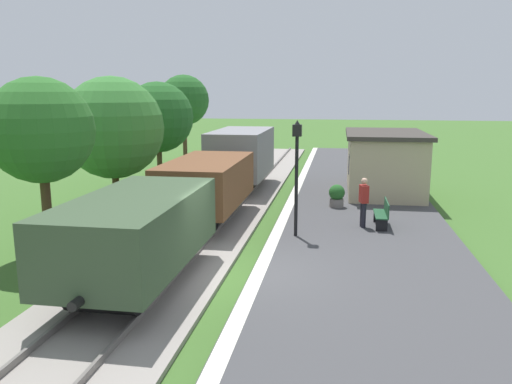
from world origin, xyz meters
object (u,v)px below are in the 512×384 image
lamp_post_near (297,157)px  tree_trackside_mid (40,131)px  tree_field_distant (184,100)px  bench_down_platform (367,167)px  freight_train (211,181)px  person_waiting (364,200)px  tree_field_left (158,117)px  potted_planter (337,195)px  station_hut (384,162)px  tree_trackside_far (113,128)px  bench_near_hut (383,213)px

lamp_post_near → tree_trackside_mid: size_ratio=0.71×
lamp_post_near → tree_field_distant: (-8.80, 16.55, 1.47)m
bench_down_platform → tree_trackside_mid: bearing=-123.5°
freight_train → person_waiting: (5.62, -1.11, -0.32)m
tree_field_left → tree_field_distant: tree_field_distant is taller
person_waiting → tree_trackside_mid: 10.38m
freight_train → tree_field_left: bearing=122.5°
potted_planter → tree_field_left: (-9.48, 5.65, 2.76)m
bench_down_platform → person_waiting: bearing=-93.4°
station_hut → tree_trackside_far: bearing=-157.4°
person_waiting → tree_field_left: 13.70m
person_waiting → potted_planter: person_waiting is taller
potted_planter → tree_trackside_far: size_ratio=0.17×
person_waiting → tree_trackside_far: (-9.80, 1.87, 2.22)m
bench_down_platform → tree_field_left: tree_field_left is taller
potted_planter → tree_field_left: size_ratio=0.17×
bench_near_hut → bench_down_platform: 10.98m
tree_trackside_mid → tree_field_left: 12.58m
station_hut → lamp_post_near: 8.65m
lamp_post_near → tree_trackside_far: size_ratio=0.68×
station_hut → tree_trackside_far: tree_trackside_far is taller
person_waiting → potted_planter: (-0.91, 2.98, -0.46)m
bench_near_hut → tree_field_distant: size_ratio=0.25×
freight_train → bench_down_platform: 11.85m
potted_planter → bench_near_hut: bearing=-60.8°
lamp_post_near → tree_trackside_far: bearing=156.5°
freight_train → tree_field_distant: tree_field_distant is taller
freight_train → tree_field_distant: size_ratio=3.27×
tree_field_left → tree_trackside_mid: bearing=-84.9°
station_hut → person_waiting: bearing=-100.4°
tree_trackside_far → tree_field_left: size_ratio=1.01×
person_waiting → bench_down_platform: bearing=-108.7°
tree_trackside_far → tree_field_left: (-0.60, 6.75, 0.09)m
person_waiting → bench_near_hut: bearing=177.8°
tree_trackside_mid → tree_field_distant: tree_field_distant is taller
potted_planter → lamp_post_near: 5.05m
freight_train → tree_trackside_far: tree_trackside_far is taller
station_hut → bench_near_hut: station_hut is taller
bench_down_platform → tree_trackside_mid: tree_trackside_mid is taller
bench_near_hut → tree_field_left: size_ratio=0.28×
potted_planter → lamp_post_near: lamp_post_near is taller
person_waiting → lamp_post_near: lamp_post_near is taller
tree_trackside_far → tree_field_distant: bearing=95.1°
bench_near_hut → station_hut: bearing=85.3°
bench_near_hut → tree_trackside_far: (-10.47, 1.72, 2.68)m
person_waiting → station_hut: bearing=-115.7°
bench_near_hut → tree_field_distant: bearing=127.9°
bench_near_hut → tree_field_distant: tree_field_distant is taller
freight_train → tree_trackside_mid: bearing=-126.2°
station_hut → lamp_post_near: (-3.36, -7.89, 1.15)m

